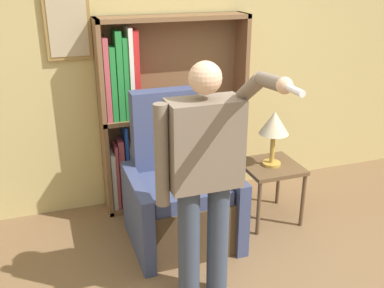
{
  "coord_description": "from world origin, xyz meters",
  "views": [
    {
      "loc": [
        -1.29,
        -2.05,
        2.24
      ],
      "look_at": [
        -0.32,
        0.76,
        1.05
      ],
      "focal_mm": 42.0,
      "sensor_mm": 36.0,
      "label": 1
    }
  ],
  "objects_px": {
    "person_standing": "(204,173)",
    "table_lamp": "(274,126)",
    "bookcase": "(155,114)",
    "side_table": "(271,173)",
    "armchair": "(180,196)"
  },
  "relations": [
    {
      "from": "armchair",
      "to": "side_table",
      "type": "distance_m",
      "value": 0.88
    },
    {
      "from": "person_standing",
      "to": "table_lamp",
      "type": "distance_m",
      "value": 1.27
    },
    {
      "from": "bookcase",
      "to": "table_lamp",
      "type": "height_order",
      "value": "bookcase"
    },
    {
      "from": "armchair",
      "to": "person_standing",
      "type": "relative_size",
      "value": 0.74
    },
    {
      "from": "side_table",
      "to": "bookcase",
      "type": "bearing_deg",
      "value": 144.41
    },
    {
      "from": "person_standing",
      "to": "side_table",
      "type": "height_order",
      "value": "person_standing"
    },
    {
      "from": "side_table",
      "to": "armchair",
      "type": "bearing_deg",
      "value": -178.39
    },
    {
      "from": "armchair",
      "to": "side_table",
      "type": "bearing_deg",
      "value": 1.61
    },
    {
      "from": "person_standing",
      "to": "table_lamp",
      "type": "bearing_deg",
      "value": 40.71
    },
    {
      "from": "person_standing",
      "to": "side_table",
      "type": "xyz_separation_m",
      "value": [
        0.96,
        0.83,
        -0.52
      ]
    },
    {
      "from": "bookcase",
      "to": "armchair",
      "type": "distance_m",
      "value": 0.86
    },
    {
      "from": "armchair",
      "to": "person_standing",
      "type": "distance_m",
      "value": 1.0
    },
    {
      "from": "bookcase",
      "to": "armchair",
      "type": "relative_size",
      "value": 1.43
    },
    {
      "from": "bookcase",
      "to": "side_table",
      "type": "distance_m",
      "value": 1.21
    },
    {
      "from": "armchair",
      "to": "side_table",
      "type": "relative_size",
      "value": 2.31
    }
  ]
}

